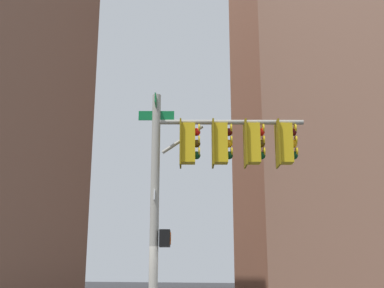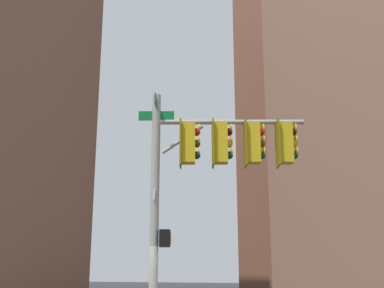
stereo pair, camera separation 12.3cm
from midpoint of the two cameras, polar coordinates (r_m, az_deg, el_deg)
The scene contains 3 objects.
signal_pole_assembly at distance 12.22m, azimuth 2.01°, elevation -2.33°, with size 2.37×3.64×6.28m.
building_brick_nearside at distance 61.65m, azimuth 20.75°, elevation 11.62°, with size 23.69×20.21×56.55m, color #845B47.
building_brick_farside at distance 74.45m, azimuth 13.67°, elevation 2.25°, with size 17.51×18.07×46.29m, color brown.
Camera 1 is at (-9.64, -6.31, 1.85)m, focal length 46.42 mm.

